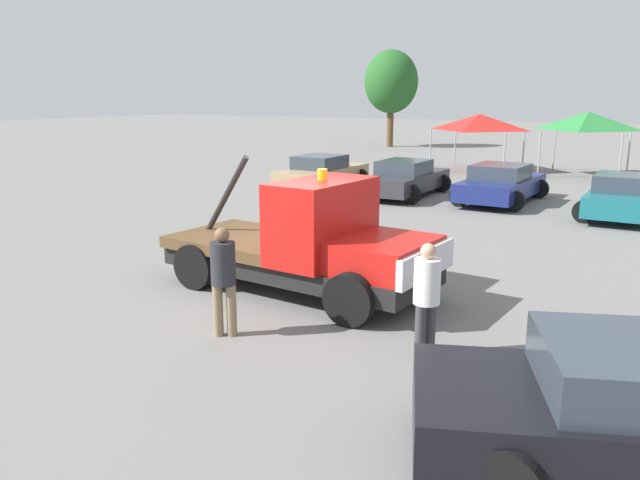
% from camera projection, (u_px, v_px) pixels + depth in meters
% --- Properties ---
extents(ground_plane, '(160.00, 160.00, 0.00)m').
position_uv_depth(ground_plane, '(298.00, 290.00, 11.94)').
color(ground_plane, slate).
extents(tow_truck, '(5.43, 2.51, 2.51)m').
position_uv_depth(tow_truck, '(311.00, 246.00, 11.55)').
color(tow_truck, black).
rests_on(tow_truck, ground).
extents(person_near_truck, '(0.37, 0.37, 1.68)m').
position_uv_depth(person_near_truck, '(427.00, 293.00, 8.67)').
color(person_near_truck, '#38383D').
rests_on(person_near_truck, ground).
extents(person_at_hood, '(0.38, 0.38, 1.72)m').
position_uv_depth(person_at_hood, '(223.00, 274.00, 9.48)').
color(person_at_hood, '#847051').
rests_on(person_at_hood, ground).
extents(parked_car_tan, '(2.43, 4.73, 1.34)m').
position_uv_depth(parked_car_tan, '(322.00, 173.00, 24.63)').
color(parked_car_tan, tan).
rests_on(parked_car_tan, ground).
extents(parked_car_charcoal, '(2.41, 4.64, 1.34)m').
position_uv_depth(parked_car_charcoal, '(406.00, 179.00, 22.84)').
color(parked_car_charcoal, '#2D2D33').
rests_on(parked_car_charcoal, ground).
extents(parked_car_navy, '(2.56, 4.73, 1.34)m').
position_uv_depth(parked_car_navy, '(501.00, 184.00, 21.51)').
color(parked_car_navy, navy).
rests_on(parked_car_navy, ground).
extents(parked_car_teal, '(2.49, 4.30, 1.34)m').
position_uv_depth(parked_car_teal, '(625.00, 197.00, 18.79)').
color(parked_car_teal, '#196670').
rests_on(parked_car_teal, ground).
extents(canopy_tent_red, '(3.61, 3.61, 2.74)m').
position_uv_depth(canopy_tent_red, '(479.00, 122.00, 30.12)').
color(canopy_tent_red, '#9E9EA3').
rests_on(canopy_tent_red, ground).
extents(canopy_tent_green, '(3.38, 3.38, 2.91)m').
position_uv_depth(canopy_tent_green, '(588.00, 121.00, 28.04)').
color(canopy_tent_green, '#9E9EA3').
rests_on(canopy_tent_green, ground).
extents(tree_left, '(3.76, 3.76, 6.71)m').
position_uv_depth(tree_left, '(391.00, 82.00, 43.72)').
color(tree_left, brown).
rests_on(tree_left, ground).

